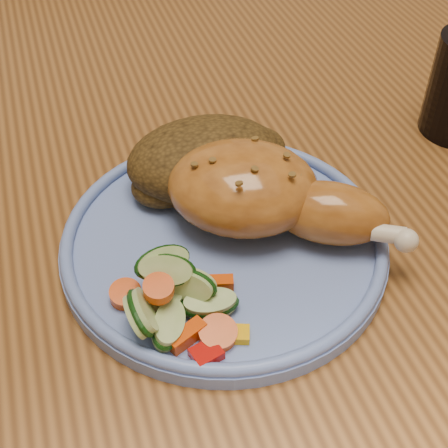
% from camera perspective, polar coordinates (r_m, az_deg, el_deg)
% --- Properties ---
extents(dining_table, '(0.90, 1.40, 0.75)m').
position_cam_1_polar(dining_table, '(0.62, 0.65, -0.87)').
color(dining_table, brown).
rests_on(dining_table, ground).
extents(chair_far, '(0.42, 0.42, 0.91)m').
position_cam_1_polar(chair_far, '(1.22, -8.98, 13.28)').
color(chair_far, '#4C2D16').
rests_on(chair_far, ground).
extents(plate, '(0.25, 0.25, 0.01)m').
position_cam_1_polar(plate, '(0.49, -0.00, -1.77)').
color(plate, '#5E77BB').
rests_on(plate, dining_table).
extents(plate_rim, '(0.25, 0.25, 0.01)m').
position_cam_1_polar(plate_rim, '(0.48, -0.00, -0.86)').
color(plate_rim, '#5E77BB').
rests_on(plate_rim, plate).
extents(chicken_leg, '(0.18, 0.16, 0.06)m').
position_cam_1_polar(chicken_leg, '(0.48, 3.65, 2.81)').
color(chicken_leg, '#AC6524').
rests_on(chicken_leg, plate).
extents(rice_pilaf, '(0.14, 0.10, 0.06)m').
position_cam_1_polar(rice_pilaf, '(0.52, -1.51, 5.94)').
color(rice_pilaf, '#473111').
rests_on(rice_pilaf, plate).
extents(vegetable_pile, '(0.09, 0.10, 0.05)m').
position_cam_1_polar(vegetable_pile, '(0.43, -4.67, -6.75)').
color(vegetable_pile, '#A50A05').
rests_on(vegetable_pile, plate).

